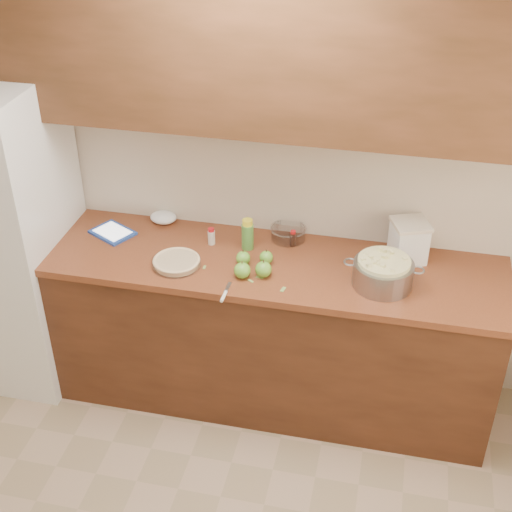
% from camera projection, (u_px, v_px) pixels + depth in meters
% --- Properties ---
extents(room_shell, '(3.60, 3.60, 3.60)m').
position_uv_depth(room_shell, '(157.00, 405.00, 2.34)').
color(room_shell, tan).
rests_on(room_shell, ground).
extents(counter_run, '(2.64, 0.68, 0.92)m').
position_uv_depth(counter_run, '(255.00, 328.00, 4.00)').
color(counter_run, '#522A17').
rests_on(counter_run, ground).
extents(upper_cabinets, '(2.60, 0.34, 0.70)m').
position_uv_depth(upper_cabinets, '(262.00, 58.00, 3.32)').
color(upper_cabinets, brown).
rests_on(upper_cabinets, room_shell).
extents(fridge, '(0.70, 0.70, 1.80)m').
position_uv_depth(fridge, '(3.00, 236.00, 4.00)').
color(fridge, white).
rests_on(fridge, ground).
extents(pie, '(0.25, 0.25, 0.04)m').
position_uv_depth(pie, '(177.00, 262.00, 3.70)').
color(pie, silver).
rests_on(pie, counter_run).
extents(colander, '(0.40, 0.30, 0.15)m').
position_uv_depth(colander, '(383.00, 273.00, 3.53)').
color(colander, gray).
rests_on(colander, counter_run).
extents(flour_canister, '(0.23, 0.23, 0.22)m').
position_uv_depth(flour_canister, '(409.00, 241.00, 3.70)').
color(flour_canister, white).
rests_on(flour_canister, counter_run).
extents(tablet, '(0.28, 0.26, 0.02)m').
position_uv_depth(tablet, '(113.00, 232.00, 3.97)').
color(tablet, '#20439C').
rests_on(tablet, counter_run).
extents(paring_knife, '(0.02, 0.17, 0.02)m').
position_uv_depth(paring_knife, '(224.00, 295.00, 3.48)').
color(paring_knife, gray).
rests_on(paring_knife, counter_run).
extents(lemon_bottle, '(0.06, 0.06, 0.18)m').
position_uv_depth(lemon_bottle, '(248.00, 235.00, 3.81)').
color(lemon_bottle, '#4C8C38').
rests_on(lemon_bottle, counter_run).
extents(cinnamon_shaker, '(0.04, 0.04, 0.10)m').
position_uv_depth(cinnamon_shaker, '(211.00, 236.00, 3.87)').
color(cinnamon_shaker, beige).
rests_on(cinnamon_shaker, counter_run).
extents(vanilla_bottle, '(0.03, 0.03, 0.09)m').
position_uv_depth(vanilla_bottle, '(293.00, 238.00, 3.85)').
color(vanilla_bottle, black).
rests_on(vanilla_bottle, counter_run).
extents(mixing_bowl, '(0.20, 0.20, 0.07)m').
position_uv_depth(mixing_bowl, '(288.00, 232.00, 3.91)').
color(mixing_bowl, silver).
rests_on(mixing_bowl, counter_run).
extents(paper_towel, '(0.19, 0.18, 0.06)m').
position_uv_depth(paper_towel, '(163.00, 217.00, 4.07)').
color(paper_towel, white).
rests_on(paper_towel, counter_run).
extents(apple_left, '(0.08, 0.08, 0.09)m').
position_uv_depth(apple_left, '(243.00, 258.00, 3.70)').
color(apple_left, '#62A430').
rests_on(apple_left, counter_run).
extents(apple_center, '(0.07, 0.07, 0.08)m').
position_uv_depth(apple_center, '(266.00, 257.00, 3.71)').
color(apple_center, '#62A430').
rests_on(apple_center, counter_run).
extents(apple_front, '(0.08, 0.08, 0.10)m').
position_uv_depth(apple_front, '(242.00, 270.00, 3.60)').
color(apple_front, '#62A430').
rests_on(apple_front, counter_run).
extents(apple_extra, '(0.08, 0.08, 0.10)m').
position_uv_depth(apple_extra, '(263.00, 269.00, 3.61)').
color(apple_extra, '#62A430').
rests_on(apple_extra, counter_run).
extents(peel_a, '(0.01, 0.03, 0.00)m').
position_uv_depth(peel_a, '(204.00, 267.00, 3.69)').
color(peel_a, '#88A751').
rests_on(peel_a, counter_run).
extents(peel_b, '(0.03, 0.03, 0.00)m').
position_uv_depth(peel_b, '(262.00, 271.00, 3.66)').
color(peel_b, '#88A751').
rests_on(peel_b, counter_run).
extents(peel_c, '(0.04, 0.02, 0.00)m').
position_uv_depth(peel_c, '(260.00, 277.00, 3.62)').
color(peel_c, '#88A751').
rests_on(peel_c, counter_run).
extents(peel_d, '(0.03, 0.05, 0.00)m').
position_uv_depth(peel_d, '(283.00, 289.00, 3.53)').
color(peel_d, '#88A751').
rests_on(peel_d, counter_run).
extents(peel_e, '(0.03, 0.03, 0.00)m').
position_uv_depth(peel_e, '(251.00, 281.00, 3.59)').
color(peel_e, '#88A751').
rests_on(peel_e, counter_run).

